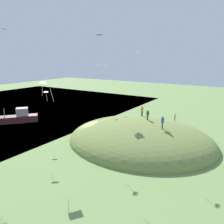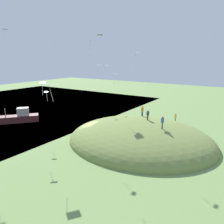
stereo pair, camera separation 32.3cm
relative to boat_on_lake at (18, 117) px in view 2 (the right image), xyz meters
name	(u,v)px [view 2 (the right image)]	position (x,y,z in m)	size (l,w,h in m)	color
ground_plane	(89,136)	(17.16, 1.36, -0.92)	(160.00, 160.00, 0.00)	#6F8E4C
grass_hill	(140,141)	(25.33, 4.05, -0.92)	(23.11, 20.32, 6.23)	olive
boat_on_lake	(18,117)	(0.00, 0.00, 0.00)	(6.95, 7.82, 2.98)	#481E21
person_with_child	(148,114)	(25.77, 5.74, 3.17)	(0.45, 0.45, 1.64)	#3C2C26
person_near_shore	(142,110)	(23.51, 8.43, 3.00)	(0.57, 0.57, 1.84)	navy
person_walking_path	(162,121)	(29.15, 3.21, 3.18)	(0.57, 0.57, 1.85)	#372C36
person_watching_kites	(175,117)	(27.88, 13.25, 1.35)	(0.48, 0.48, 1.79)	black
kite_0	(99,66)	(23.28, -3.76, 10.84)	(0.96, 0.87, 1.59)	white
kite_1	(137,70)	(22.40, 8.32, 9.74)	(0.62, 0.86, 1.11)	white
kite_2	(107,66)	(13.36, 12.37, 10.08)	(0.78, 0.88, 1.35)	white
kite_3	(90,41)	(7.96, 13.74, 15.17)	(0.51, 0.68, 2.11)	silver
kite_4	(100,35)	(13.48, 9.94, 15.92)	(1.30, 1.31, 1.66)	white
kite_5	(137,53)	(24.75, 3.55, 12.44)	(0.50, 0.61, 1.20)	white
kite_6	(90,57)	(18.29, 0.90, 11.89)	(0.55, 0.69, 1.84)	white
kite_7	(115,75)	(19.87, 5.16, 9.04)	(0.75, 0.87, 1.91)	white
kite_8	(5,30)	(8.03, -5.90, 15.75)	(1.19, 1.17, 1.54)	#F3E2CF
kite_9	(43,84)	(14.04, -4.76, 8.15)	(0.85, 0.82, 1.90)	white
kite_10	(46,93)	(11.68, -2.26, 6.35)	(0.76, 0.69, 1.65)	white
kite_11	(54,86)	(18.97, -7.16, 8.46)	(1.33, 1.42, 2.05)	white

